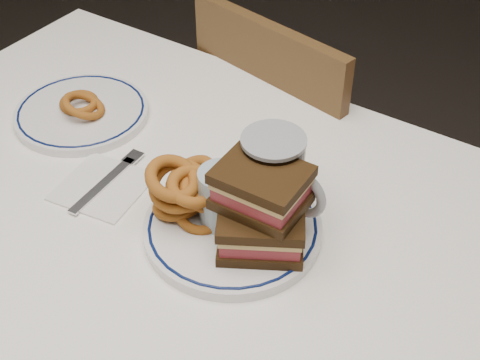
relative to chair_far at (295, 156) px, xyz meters
The scene contains 11 objects.
dining_table 0.56m from the chair_far, 84.17° to the right, with size 1.27×0.87×0.75m.
chair_far is the anchor object (origin of this frame).
main_plate 0.62m from the chair_far, 71.85° to the right, with size 0.28×0.28×0.02m.
reuben_sandwich 0.68m from the chair_far, 66.87° to the right, with size 0.16×0.15×0.13m.
onion_rings_main 0.64m from the chair_far, 79.55° to the right, with size 0.14×0.14×0.11m.
ketchup_ramekin 0.55m from the chair_far, 71.30° to the right, with size 0.06×0.06×0.03m.
beer_mug 0.63m from the chair_far, 65.86° to the right, with size 0.15×0.10×0.16m.
water_glass 0.64m from the chair_far, 73.74° to the right, with size 0.07×0.07×0.12m, color #93ADBD.
far_plate 0.57m from the chair_far, 120.03° to the right, with size 0.26×0.26×0.02m.
onion_rings_far 0.58m from the chair_far, 119.79° to the right, with size 0.11×0.09×0.06m.
napkin_fork 0.63m from the chair_far, 97.40° to the right, with size 0.16×0.19×0.01m.
Camera 1 is at (0.54, -0.61, 1.50)m, focal length 50.00 mm.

